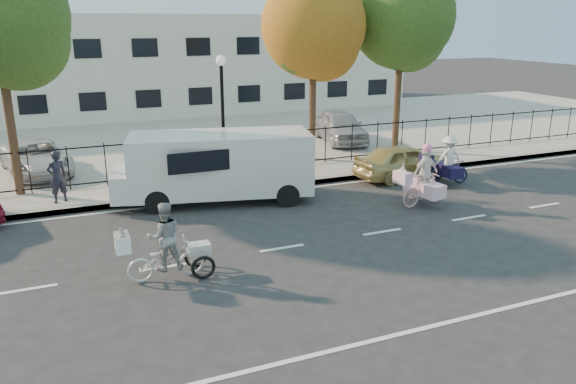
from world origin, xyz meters
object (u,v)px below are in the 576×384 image
gold_sedan (404,161)px  white_van (217,165)px  bull_bike (447,165)px  lot_car_d (340,126)px  lot_car_b (36,157)px  lamppost (222,95)px  pedestrian (57,177)px  zebra_trike (166,250)px  unicorn_bike (424,183)px

gold_sedan → white_van: bearing=87.6°
bull_bike → lot_car_d: (-0.36, 7.45, 0.19)m
lot_car_b → lamppost: bearing=-37.1°
lamppost → pedestrian: size_ratio=2.61×
bull_bike → gold_sedan: bull_bike is taller
zebra_trike → lot_car_b: zebra_trike is taller
bull_bike → pedestrian: bearing=83.6°
gold_sedan → lot_car_d: bearing=-8.0°
white_van → lot_car_b: (-5.43, 5.45, -0.47)m
bull_bike → pedestrian: pedestrian is taller
zebra_trike → pedestrian: bearing=18.9°
lamppost → unicorn_bike: 7.60m
white_van → lot_car_d: white_van is taller
gold_sedan → pedestrian: (-11.87, 1.33, 0.33)m
lamppost → bull_bike: (7.14, -3.60, -2.41)m
white_van → zebra_trike: bearing=-104.8°
zebra_trike → gold_sedan: zebra_trike is taller
zebra_trike → bull_bike: (10.71, 3.82, 0.00)m
lamppost → lot_car_d: bearing=29.6°
bull_bike → white_van: 8.16m
pedestrian → lamppost: bearing=167.9°
unicorn_bike → gold_sedan: (1.27, 2.98, -0.09)m
zebra_trike → lot_car_d: size_ratio=0.49×
unicorn_bike → white_van: 6.56m
lamppost → lot_car_b: lamppost is taller
lamppost → white_van: size_ratio=0.66×
lamppost → zebra_trike: (-3.57, -7.41, -2.41)m
pedestrian → lot_car_d: 13.34m
lamppost → unicorn_bike: bearing=-46.9°
unicorn_bike → lot_car_b: size_ratio=0.46×
white_van → gold_sedan: size_ratio=1.73×
lot_car_d → bull_bike: bearing=-77.2°
unicorn_bike → white_van: bearing=55.5°
bull_bike → zebra_trike: bearing=114.8°
unicorn_bike → gold_sedan: bearing=-30.9°
gold_sedan → pedestrian: pedestrian is taller
bull_bike → gold_sedan: (-0.94, 1.30, -0.05)m
zebra_trike → white_van: bearing=-26.8°
bull_bike → lot_car_d: bearing=8.0°
lot_car_b → lot_car_d: (13.12, 0.74, 0.13)m
lamppost → gold_sedan: 7.06m
lot_car_b → zebra_trike: bearing=-86.3°
zebra_trike → lot_car_d: bearing=-41.7°
gold_sedan → pedestrian: bearing=80.9°
lot_car_b → unicorn_bike: bearing=-47.7°
zebra_trike → white_van: (2.66, 5.08, 0.52)m
unicorn_bike → gold_sedan: unicorn_bike is taller
lamppost → white_van: (-0.91, -2.34, -1.89)m
pedestrian → gold_sedan: bearing=151.8°
lot_car_b → white_van: bearing=-56.1°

